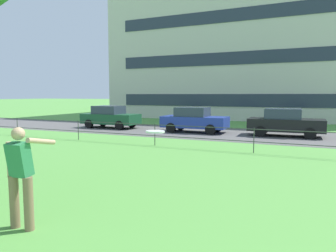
{
  "coord_description": "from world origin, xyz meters",
  "views": [
    {
      "loc": [
        2.02,
        2.15,
        2.3
      ],
      "look_at": [
        -1.71,
        10.31,
        1.41
      ],
      "focal_mm": 33.57,
      "sensor_mm": 36.0,
      "label": 1
    }
  ],
  "objects_px": {
    "car_blue_right": "(194,120)",
    "apartment_building_background": "(250,46)",
    "car_dark_green_far_left": "(110,117)",
    "car_black_center": "(285,122)",
    "frisbee": "(155,132)",
    "person_thrower": "(21,174)"
  },
  "relations": [
    {
      "from": "frisbee",
      "to": "car_blue_right",
      "type": "distance_m",
      "value": 14.99
    },
    {
      "from": "person_thrower",
      "to": "apartment_building_background",
      "type": "bearing_deg",
      "value": 93.33
    },
    {
      "from": "car_dark_green_far_left",
      "to": "car_black_center",
      "type": "distance_m",
      "value": 11.45
    },
    {
      "from": "car_dark_green_far_left",
      "to": "car_blue_right",
      "type": "height_order",
      "value": "same"
    },
    {
      "from": "person_thrower",
      "to": "car_dark_green_far_left",
      "type": "distance_m",
      "value": 16.68
    },
    {
      "from": "car_black_center",
      "to": "apartment_building_background",
      "type": "distance_m",
      "value": 18.46
    },
    {
      "from": "car_dark_green_far_left",
      "to": "car_blue_right",
      "type": "relative_size",
      "value": 1.0
    },
    {
      "from": "car_black_center",
      "to": "apartment_building_background",
      "type": "height_order",
      "value": "apartment_building_background"
    },
    {
      "from": "frisbee",
      "to": "apartment_building_background",
      "type": "relative_size",
      "value": 0.01
    },
    {
      "from": "frisbee",
      "to": "car_blue_right",
      "type": "bearing_deg",
      "value": 107.7
    },
    {
      "from": "car_blue_right",
      "to": "frisbee",
      "type": "bearing_deg",
      "value": -72.3
    },
    {
      "from": "frisbee",
      "to": "car_black_center",
      "type": "height_order",
      "value": "frisbee"
    },
    {
      "from": "car_dark_green_far_left",
      "to": "apartment_building_background",
      "type": "distance_m",
      "value": 19.19
    },
    {
      "from": "person_thrower",
      "to": "car_black_center",
      "type": "relative_size",
      "value": 0.44
    },
    {
      "from": "person_thrower",
      "to": "car_black_center",
      "type": "distance_m",
      "value": 15.11
    },
    {
      "from": "person_thrower",
      "to": "apartment_building_background",
      "type": "distance_m",
      "value": 31.97
    },
    {
      "from": "person_thrower",
      "to": "car_dark_green_far_left",
      "type": "relative_size",
      "value": 0.44
    },
    {
      "from": "car_dark_green_far_left",
      "to": "apartment_building_background",
      "type": "xyz_separation_m",
      "value": [
        6.49,
        16.77,
        6.71
      ]
    },
    {
      "from": "car_blue_right",
      "to": "apartment_building_background",
      "type": "height_order",
      "value": "apartment_building_background"
    },
    {
      "from": "frisbee",
      "to": "car_dark_green_far_left",
      "type": "bearing_deg",
      "value": 127.07
    },
    {
      "from": "car_black_center",
      "to": "person_thrower",
      "type": "bearing_deg",
      "value": -102.02
    },
    {
      "from": "car_dark_green_far_left",
      "to": "apartment_building_background",
      "type": "height_order",
      "value": "apartment_building_background"
    }
  ]
}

